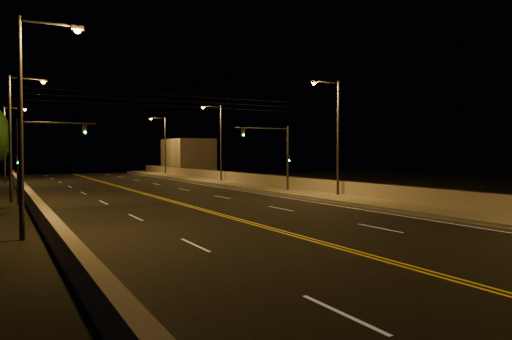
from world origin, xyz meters
name	(u,v)px	position (x,y,z in m)	size (l,w,h in m)	color
road	(210,212)	(0.00, 20.00, 0.01)	(18.00, 120.00, 0.02)	black
sidewalk	(356,201)	(10.80, 20.00, 0.15)	(3.60, 120.00, 0.30)	gray
curb	(334,204)	(8.93, 20.00, 0.07)	(0.14, 120.00, 0.15)	gray
parapet_wall	(375,191)	(12.45, 20.00, 0.80)	(0.30, 120.00, 1.00)	gray
jersey_barrier	(41,213)	(-9.13, 20.00, 0.46)	(0.45, 120.00, 0.91)	gray
distant_building_right	(188,157)	(16.50, 69.80, 2.84)	(6.00, 10.00, 5.68)	slate
parapet_rail	(375,183)	(12.45, 20.00, 1.33)	(0.06, 0.06, 120.00)	black
lane_markings	(210,212)	(0.00, 19.93, 0.02)	(17.32, 116.00, 0.00)	silver
streetlight_1	(335,131)	(11.51, 23.42, 5.14)	(2.55, 0.28, 8.87)	#2D2D33
streetlight_2	(219,138)	(11.51, 45.49, 5.14)	(2.55, 0.28, 8.87)	#2D2D33
streetlight_3	(164,142)	(11.51, 66.72, 5.14)	(2.55, 0.28, 8.87)	#2D2D33
streetlight_4	(28,111)	(-9.91, 14.82, 5.14)	(2.55, 0.28, 8.87)	#2D2D33
streetlight_5	(14,129)	(-9.91, 31.77, 5.14)	(2.55, 0.28, 8.87)	#2D2D33
streetlight_6	(7,138)	(-9.91, 57.90, 5.14)	(2.55, 0.28, 8.87)	#2D2D33
traffic_signal_right	(277,151)	(9.96, 29.41, 3.65)	(5.11, 0.31, 5.71)	#2D2D33
traffic_signal_left	(35,150)	(-8.76, 29.41, 3.65)	(5.11, 0.31, 5.71)	#2D2D33
overhead_wires	(162,100)	(0.00, 29.50, 7.40)	(22.00, 0.03, 0.83)	black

